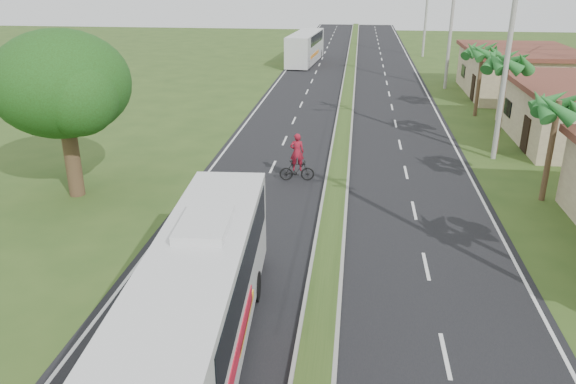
# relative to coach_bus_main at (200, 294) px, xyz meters

# --- Properties ---
(ground) EXTENTS (180.00, 180.00, 0.00)m
(ground) POSITION_rel_coach_bus_main_xyz_m (3.02, 0.86, -2.00)
(ground) COLOR #304B1B
(ground) RESTS_ON ground
(road_asphalt) EXTENTS (14.00, 160.00, 0.02)m
(road_asphalt) POSITION_rel_coach_bus_main_xyz_m (3.02, 20.86, -1.99)
(road_asphalt) COLOR black
(road_asphalt) RESTS_ON ground
(median_strip) EXTENTS (1.20, 160.00, 0.18)m
(median_strip) POSITION_rel_coach_bus_main_xyz_m (3.02, 20.86, -1.89)
(median_strip) COLOR gray
(median_strip) RESTS_ON ground
(lane_edge_left) EXTENTS (0.12, 160.00, 0.01)m
(lane_edge_left) POSITION_rel_coach_bus_main_xyz_m (-3.68, 20.86, -2.00)
(lane_edge_left) COLOR silver
(lane_edge_left) RESTS_ON ground
(lane_edge_right) EXTENTS (0.12, 160.00, 0.01)m
(lane_edge_right) POSITION_rel_coach_bus_main_xyz_m (9.72, 20.86, -2.00)
(lane_edge_right) COLOR silver
(lane_edge_right) RESTS_ON ground
(shop_far) EXTENTS (8.60, 11.60, 3.82)m
(shop_far) POSITION_rel_coach_bus_main_xyz_m (17.02, 36.86, -0.07)
(shop_far) COLOR tan
(shop_far) RESTS_ON ground
(palm_verge_b) EXTENTS (2.40, 2.40, 5.05)m
(palm_verge_b) POSITION_rel_coach_bus_main_xyz_m (12.42, 12.86, 2.36)
(palm_verge_b) COLOR #473321
(palm_verge_b) RESTS_ON ground
(palm_verge_c) EXTENTS (2.40, 2.40, 5.85)m
(palm_verge_c) POSITION_rel_coach_bus_main_xyz_m (11.82, 19.86, 3.13)
(palm_verge_c) COLOR #473321
(palm_verge_c) RESTS_ON ground
(palm_verge_d) EXTENTS (2.40, 2.40, 5.25)m
(palm_verge_d) POSITION_rel_coach_bus_main_xyz_m (12.32, 28.86, 2.55)
(palm_verge_d) COLOR #473321
(palm_verge_d) RESTS_ON ground
(shade_tree) EXTENTS (6.30, 6.00, 7.54)m
(shade_tree) POSITION_rel_coach_bus_main_xyz_m (-9.09, 10.88, 3.03)
(shade_tree) COLOR #473321
(shade_tree) RESTS_ON ground
(utility_pole_b) EXTENTS (3.20, 0.28, 12.00)m
(utility_pole_b) POSITION_rel_coach_bus_main_xyz_m (11.49, 18.86, 4.26)
(utility_pole_b) COLOR gray
(utility_pole_b) RESTS_ON ground
(utility_pole_c) EXTENTS (1.60, 0.28, 11.00)m
(utility_pole_c) POSITION_rel_coach_bus_main_xyz_m (11.52, 38.86, 3.68)
(utility_pole_c) COLOR gray
(utility_pole_c) RESTS_ON ground
(utility_pole_d) EXTENTS (1.60, 0.28, 10.50)m
(utility_pole_d) POSITION_rel_coach_bus_main_xyz_m (11.52, 58.86, 3.42)
(utility_pole_d) COLOR gray
(utility_pole_d) RESTS_ON ground
(coach_bus_main) EXTENTS (3.03, 11.35, 3.63)m
(coach_bus_main) POSITION_rel_coach_bus_main_xyz_m (0.00, 0.00, 0.00)
(coach_bus_main) COLOR silver
(coach_bus_main) RESTS_ON ground
(coach_bus_far) EXTENTS (3.37, 11.57, 3.33)m
(coach_bus_far) POSITION_rel_coach_bus_main_xyz_m (-2.18, 52.07, -0.11)
(coach_bus_far) COLOR silver
(coach_bus_far) RESTS_ON ground
(motorcyclist) EXTENTS (1.78, 0.70, 2.44)m
(motorcyclist) POSITION_rel_coach_bus_main_xyz_m (1.02, 13.99, -1.09)
(motorcyclist) COLOR black
(motorcyclist) RESTS_ON ground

